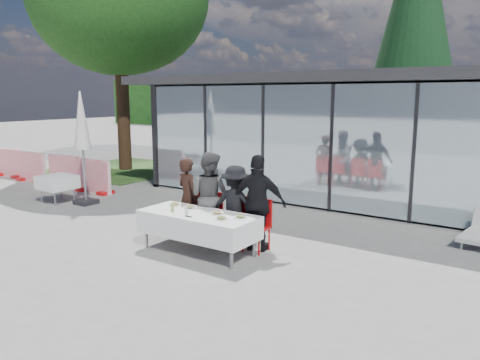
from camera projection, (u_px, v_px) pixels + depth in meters
name	position (u px, v px, depth m)	size (l,w,h in m)	color
ground	(194.00, 248.00, 8.94)	(90.00, 90.00, 0.00)	gray
pavilion	(418.00, 120.00, 14.09)	(14.80, 8.80, 3.44)	gray
treeline	(430.00, 105.00, 32.43)	(62.50, 2.00, 4.40)	#143A12
dining_table	(198.00, 224.00, 8.64)	(2.26, 0.96, 0.75)	white
diner_a	(188.00, 197.00, 9.66)	(0.59, 0.59, 1.63)	black
diner_chair_a	(189.00, 210.00, 9.73)	(0.44, 0.44, 0.97)	#B80C0E
diner_b	(210.00, 196.00, 9.33)	(0.87, 0.87, 1.79)	#535353
diner_chair_b	(211.00, 214.00, 9.41)	(0.44, 0.44, 0.97)	#B80C0E
diner_c	(235.00, 206.00, 9.00)	(1.02, 1.02, 1.57)	black
diner_chair_c	(236.00, 218.00, 9.06)	(0.44, 0.44, 0.97)	#B80C0E
diner_d	(258.00, 203.00, 8.69)	(1.06, 1.06, 1.82)	black
diner_chair_d	(259.00, 222.00, 8.78)	(0.44, 0.44, 0.97)	#B80C0E
plate_a	(175.00, 204.00, 9.20)	(0.24, 0.24, 0.07)	silver
plate_b	(190.00, 207.00, 8.93)	(0.24, 0.24, 0.07)	silver
plate_c	(217.00, 213.00, 8.49)	(0.24, 0.24, 0.07)	silver
plate_d	(241.00, 217.00, 8.23)	(0.24, 0.24, 0.07)	silver
plate_extra	(221.00, 218.00, 8.13)	(0.24, 0.24, 0.07)	silver
juice_bottle	(172.00, 207.00, 8.73)	(0.06, 0.06, 0.15)	#85AE48
drinking_glasses	(187.00, 212.00, 8.50)	(0.07, 0.07, 0.10)	silver
folded_eyeglasses	(188.00, 216.00, 8.34)	(0.14, 0.03, 0.01)	black
spare_table_left	(57.00, 182.00, 12.71)	(0.86, 0.86, 0.74)	white
market_umbrella	(82.00, 129.00, 12.25)	(0.50, 0.50, 3.00)	black
construction_barriers	(21.00, 167.00, 16.30)	(9.40, 0.60, 1.00)	red
conifer_tree	(416.00, 14.00, 18.17)	(4.00, 4.00, 10.50)	#382316
grass_patch	(126.00, 169.00, 18.53)	(5.00, 5.00, 0.02)	#385926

